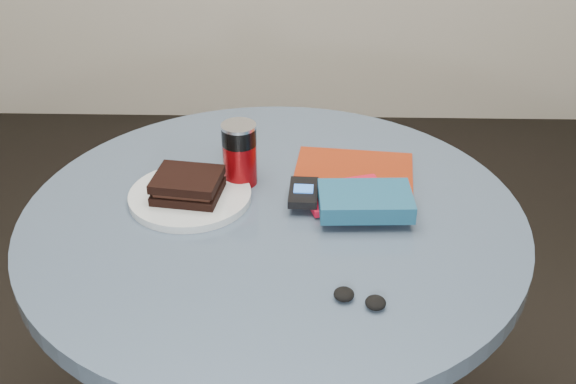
{
  "coord_description": "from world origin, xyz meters",
  "views": [
    {
      "loc": [
        0.06,
        -1.19,
        1.54
      ],
      "look_at": [
        0.03,
        0.0,
        0.8
      ],
      "focal_mm": 45.0,
      "sensor_mm": 36.0,
      "label": 1
    }
  ],
  "objects_px": {
    "soda_can": "(240,154)",
    "novel": "(365,201)",
    "sandwich": "(188,185)",
    "mp3_player": "(303,192)",
    "red_book": "(346,195)",
    "pepper_grinder": "(236,140)",
    "plate": "(190,196)",
    "table": "(274,278)",
    "headphones": "(360,298)",
    "magazine": "(354,171)"
  },
  "relations": [
    {
      "from": "novel",
      "to": "headphones",
      "type": "relative_size",
      "value": 1.87
    },
    {
      "from": "table",
      "to": "headphones",
      "type": "relative_size",
      "value": 10.34
    },
    {
      "from": "red_book",
      "to": "novel",
      "type": "distance_m",
      "value": 0.07
    },
    {
      "from": "pepper_grinder",
      "to": "novel",
      "type": "xyz_separation_m",
      "value": [
        0.27,
        -0.24,
        -0.01
      ]
    },
    {
      "from": "table",
      "to": "sandwich",
      "type": "distance_m",
      "value": 0.27
    },
    {
      "from": "pepper_grinder",
      "to": "headphones",
      "type": "relative_size",
      "value": 0.86
    },
    {
      "from": "magazine",
      "to": "red_book",
      "type": "bearing_deg",
      "value": -95.16
    },
    {
      "from": "soda_can",
      "to": "red_book",
      "type": "height_order",
      "value": "soda_can"
    },
    {
      "from": "sandwich",
      "to": "novel",
      "type": "xyz_separation_m",
      "value": [
        0.35,
        -0.05,
        -0.0
      ]
    },
    {
      "from": "plate",
      "to": "red_book",
      "type": "relative_size",
      "value": 1.51
    },
    {
      "from": "table",
      "to": "red_book",
      "type": "xyz_separation_m",
      "value": [
        0.15,
        0.05,
        0.17
      ]
    },
    {
      "from": "magazine",
      "to": "novel",
      "type": "relative_size",
      "value": 1.41
    },
    {
      "from": "sandwich",
      "to": "pepper_grinder",
      "type": "xyz_separation_m",
      "value": [
        0.08,
        0.19,
        0.0
      ]
    },
    {
      "from": "pepper_grinder",
      "to": "magazine",
      "type": "xyz_separation_m",
      "value": [
        0.26,
        -0.06,
        -0.04
      ]
    },
    {
      "from": "pepper_grinder",
      "to": "headphones",
      "type": "distance_m",
      "value": 0.56
    },
    {
      "from": "red_book",
      "to": "mp3_player",
      "type": "xyz_separation_m",
      "value": [
        -0.09,
        -0.02,
        0.02
      ]
    },
    {
      "from": "table",
      "to": "pepper_grinder",
      "type": "bearing_deg",
      "value": 111.58
    },
    {
      "from": "soda_can",
      "to": "magazine",
      "type": "bearing_deg",
      "value": 11.07
    },
    {
      "from": "table",
      "to": "magazine",
      "type": "xyz_separation_m",
      "value": [
        0.17,
        0.17,
        0.17
      ]
    },
    {
      "from": "magazine",
      "to": "mp3_player",
      "type": "relative_size",
      "value": 2.47
    },
    {
      "from": "sandwich",
      "to": "soda_can",
      "type": "relative_size",
      "value": 1.07
    },
    {
      "from": "table",
      "to": "magazine",
      "type": "bearing_deg",
      "value": 44.6
    },
    {
      "from": "novel",
      "to": "headphones",
      "type": "height_order",
      "value": "novel"
    },
    {
      "from": "sandwich",
      "to": "red_book",
      "type": "height_order",
      "value": "sandwich"
    },
    {
      "from": "sandwich",
      "to": "mp3_player",
      "type": "xyz_separation_m",
      "value": [
        0.23,
        -0.0,
        -0.01
      ]
    },
    {
      "from": "soda_can",
      "to": "novel",
      "type": "relative_size",
      "value": 0.75
    },
    {
      "from": "table",
      "to": "novel",
      "type": "bearing_deg",
      "value": -2.06
    },
    {
      "from": "red_book",
      "to": "novel",
      "type": "height_order",
      "value": "novel"
    },
    {
      "from": "table",
      "to": "plate",
      "type": "distance_m",
      "value": 0.25
    },
    {
      "from": "table",
      "to": "plate",
      "type": "xyz_separation_m",
      "value": [
        -0.17,
        0.05,
        0.17
      ]
    },
    {
      "from": "table",
      "to": "sandwich",
      "type": "relative_size",
      "value": 6.89
    },
    {
      "from": "soda_can",
      "to": "red_book",
      "type": "distance_m",
      "value": 0.24
    },
    {
      "from": "soda_can",
      "to": "novel",
      "type": "height_order",
      "value": "soda_can"
    },
    {
      "from": "plate",
      "to": "headphones",
      "type": "height_order",
      "value": "headphones"
    },
    {
      "from": "pepper_grinder",
      "to": "magazine",
      "type": "relative_size",
      "value": 0.33
    },
    {
      "from": "plate",
      "to": "pepper_grinder",
      "type": "distance_m",
      "value": 0.2
    },
    {
      "from": "sandwich",
      "to": "mp3_player",
      "type": "bearing_deg",
      "value": -0.43
    },
    {
      "from": "headphones",
      "to": "mp3_player",
      "type": "bearing_deg",
      "value": 107.35
    },
    {
      "from": "sandwich",
      "to": "headphones",
      "type": "height_order",
      "value": "sandwich"
    },
    {
      "from": "plate",
      "to": "magazine",
      "type": "xyz_separation_m",
      "value": [
        0.34,
        0.12,
        -0.01
      ]
    },
    {
      "from": "red_book",
      "to": "pepper_grinder",
      "type": "bearing_deg",
      "value": 126.76
    },
    {
      "from": "soda_can",
      "to": "magazine",
      "type": "height_order",
      "value": "soda_can"
    },
    {
      "from": "table",
      "to": "pepper_grinder",
      "type": "height_order",
      "value": "pepper_grinder"
    },
    {
      "from": "sandwich",
      "to": "pepper_grinder",
      "type": "bearing_deg",
      "value": 66.69
    },
    {
      "from": "table",
      "to": "red_book",
      "type": "height_order",
      "value": "red_book"
    },
    {
      "from": "table",
      "to": "plate",
      "type": "height_order",
      "value": "plate"
    },
    {
      "from": "mp3_player",
      "to": "headphones",
      "type": "bearing_deg",
      "value": -72.65
    },
    {
      "from": "table",
      "to": "red_book",
      "type": "relative_size",
      "value": 6.06
    },
    {
      "from": "sandwich",
      "to": "novel",
      "type": "bearing_deg",
      "value": -7.29
    },
    {
      "from": "pepper_grinder",
      "to": "mp3_player",
      "type": "distance_m",
      "value": 0.24
    }
  ]
}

